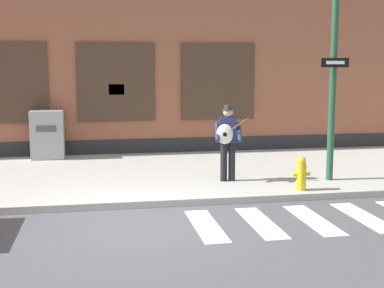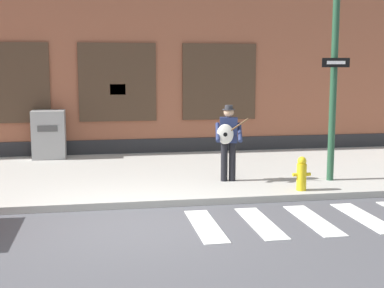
# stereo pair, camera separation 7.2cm
# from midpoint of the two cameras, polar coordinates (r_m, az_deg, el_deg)

# --- Properties ---
(ground_plane) EXTENTS (160.00, 160.00, 0.00)m
(ground_plane) POSITION_cam_midpoint_polar(r_m,az_deg,el_deg) (9.16, -6.25, -8.64)
(ground_plane) COLOR #4C4C51
(sidewalk) EXTENTS (28.00, 5.69, 0.14)m
(sidewalk) POSITION_cam_midpoint_polar(r_m,az_deg,el_deg) (12.92, -7.53, -3.34)
(sidewalk) COLOR #ADAAA3
(sidewalk) RESTS_ON ground
(building_backdrop) EXTENTS (28.00, 4.06, 8.88)m
(building_backdrop) POSITION_cam_midpoint_polar(r_m,az_deg,el_deg) (17.59, -8.64, 14.01)
(building_backdrop) COLOR #99563D
(building_backdrop) RESTS_ON ground
(crosswalk) EXTENTS (5.20, 1.90, 0.01)m
(crosswalk) POSITION_cam_midpoint_polar(r_m,az_deg,el_deg) (9.83, 15.20, -7.67)
(crosswalk) COLOR silver
(crosswalk) RESTS_ON ground
(busker) EXTENTS (0.72, 0.61, 1.68)m
(busker) POSITION_cam_midpoint_polar(r_m,az_deg,el_deg) (11.73, 3.65, 0.63)
(busker) COLOR black
(busker) RESTS_ON sidewalk
(traffic_light) EXTENTS (0.78, 2.81, 5.29)m
(traffic_light) POSITION_cam_midpoint_polar(r_m,az_deg,el_deg) (11.19, 16.52, 13.70)
(traffic_light) COLOR #234C33
(traffic_light) RESTS_ON sidewalk
(utility_box) EXTENTS (0.88, 0.71, 1.32)m
(utility_box) POSITION_cam_midpoint_polar(r_m,az_deg,el_deg) (15.21, -15.28, 0.98)
(utility_box) COLOR #9E9E9E
(utility_box) RESTS_ON sidewalk
(fire_hydrant) EXTENTS (0.38, 0.20, 0.70)m
(fire_hydrant) POSITION_cam_midpoint_polar(r_m,az_deg,el_deg) (11.16, 11.40, -3.12)
(fire_hydrant) COLOR gold
(fire_hydrant) RESTS_ON sidewalk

